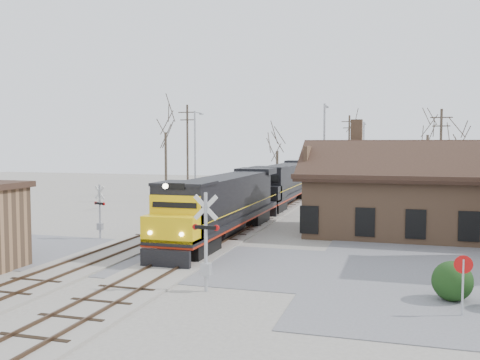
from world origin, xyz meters
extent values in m
plane|color=#A09B91|center=(0.00, 0.00, 0.00)|extent=(140.00, 140.00, 0.00)
cube|color=#5D5D62|center=(0.00, 0.00, 0.01)|extent=(60.00, 9.00, 0.03)
cube|color=#A09B91|center=(0.00, 15.00, 0.06)|extent=(3.40, 90.00, 0.12)
cube|color=#473323|center=(-0.72, 15.00, 0.17)|extent=(0.08, 90.00, 0.14)
cube|color=#473323|center=(0.72, 15.00, 0.17)|extent=(0.08, 90.00, 0.14)
cube|color=#A09B91|center=(-4.50, 15.00, 0.06)|extent=(3.40, 90.00, 0.12)
cube|color=#473323|center=(-5.22, 15.00, 0.17)|extent=(0.08, 90.00, 0.14)
cube|color=#473323|center=(-3.78, 15.00, 0.17)|extent=(0.08, 90.00, 0.14)
cube|color=#856145|center=(12.00, 12.00, 2.00)|extent=(14.00, 8.00, 4.00)
cube|color=black|center=(12.00, 12.00, 4.10)|extent=(15.20, 9.20, 0.30)
cube|color=black|center=(12.00, 9.70, 5.10)|extent=(15.00, 4.71, 2.66)
cube|color=black|center=(12.00, 14.30, 5.10)|extent=(15.00, 4.71, 2.66)
cube|color=#856145|center=(8.00, 13.50, 6.80)|extent=(0.80, 0.80, 2.20)
cube|color=black|center=(0.00, 1.33, 0.51)|extent=(2.34, 3.74, 0.94)
cube|color=black|center=(0.00, 13.48, 0.51)|extent=(2.34, 3.74, 0.94)
cube|color=black|center=(0.00, 7.41, 1.26)|extent=(2.81, 18.70, 0.33)
cube|color=maroon|center=(0.00, 7.41, 1.06)|extent=(2.83, 18.70, 0.11)
cube|color=black|center=(0.00, 8.57, 2.71)|extent=(2.43, 13.56, 2.62)
cube|color=black|center=(0.00, 0.49, 2.71)|extent=(2.81, 2.62, 2.62)
cube|color=yellow|center=(0.00, -1.10, 1.92)|extent=(2.81, 1.68, 1.31)
cube|color=black|center=(0.00, -2.05, 0.51)|extent=(2.62, 0.25, 0.94)
cylinder|color=#FFF2CC|center=(0.00, -1.97, 4.11)|extent=(0.26, 0.10, 0.26)
cube|color=black|center=(0.00, 20.53, 0.51)|extent=(2.34, 3.74, 0.94)
cube|color=black|center=(0.00, 32.69, 0.51)|extent=(2.34, 3.74, 0.94)
cube|color=black|center=(0.00, 26.61, 1.26)|extent=(2.81, 18.70, 0.33)
cube|color=maroon|center=(0.00, 26.61, 1.06)|extent=(2.83, 18.70, 0.11)
cube|color=black|center=(0.00, 27.78, 2.71)|extent=(2.43, 13.56, 2.62)
cube|color=black|center=(0.00, 19.69, 2.71)|extent=(2.81, 2.62, 2.62)
cube|color=black|center=(0.00, 18.10, 1.92)|extent=(2.81, 1.68, 1.31)
cube|color=black|center=(0.00, 17.16, 0.51)|extent=(2.62, 0.25, 0.94)
cylinder|color=#A5A8AD|center=(3.26, -5.14, 2.09)|extent=(0.15, 0.15, 4.17)
cube|color=silver|center=(3.26, -5.14, 3.55)|extent=(1.09, 0.05, 1.09)
cube|color=silver|center=(3.26, -5.14, 3.55)|extent=(1.09, 0.05, 1.09)
cube|color=black|center=(3.26, -5.14, 2.71)|extent=(0.94, 0.16, 0.16)
cylinder|color=#B20C0C|center=(2.79, -5.13, 2.71)|extent=(0.25, 0.08, 0.25)
cylinder|color=#B20C0C|center=(3.73, -5.14, 2.71)|extent=(0.25, 0.08, 0.25)
cube|color=#A5A8AD|center=(3.26, -5.14, 0.94)|extent=(0.42, 0.31, 0.52)
cylinder|color=#A5A8AD|center=(-7.61, 4.53, 1.77)|extent=(0.12, 0.12, 3.55)
cube|color=silver|center=(-7.61, 4.53, 3.01)|extent=(0.89, 0.35, 0.93)
cube|color=silver|center=(-7.61, 4.53, 3.01)|extent=(0.89, 0.35, 0.93)
cube|color=black|center=(-7.61, 4.53, 2.30)|extent=(0.80, 0.41, 0.13)
cylinder|color=#B20C0C|center=(-7.23, 4.39, 2.30)|extent=(0.23, 0.15, 0.21)
cylinder|color=#B20C0C|center=(-7.98, 4.66, 2.30)|extent=(0.23, 0.15, 0.21)
cube|color=#A5A8AD|center=(-7.61, 4.53, 0.80)|extent=(0.35, 0.27, 0.44)
cylinder|color=#A5A8AD|center=(13.21, -5.57, 1.04)|extent=(0.08, 0.08, 2.08)
cylinder|color=#B20C0C|center=(13.21, -5.57, 1.89)|extent=(0.66, 0.10, 0.66)
sphere|color=black|center=(13.05, -3.65, 0.79)|extent=(1.58, 1.58, 1.58)
cylinder|color=#A5A8AD|center=(-7.12, 20.28, 4.58)|extent=(0.18, 0.18, 9.15)
cylinder|color=#A5A8AD|center=(-7.12, 21.18, 9.05)|extent=(0.12, 1.80, 0.12)
cube|color=#A5A8AD|center=(-7.12, 21.98, 8.95)|extent=(0.25, 0.50, 0.12)
cylinder|color=#A5A8AD|center=(4.91, 19.28, 4.75)|extent=(0.18, 0.18, 9.51)
cylinder|color=#A5A8AD|center=(4.91, 20.18, 9.41)|extent=(0.12, 1.80, 0.12)
cube|color=#A5A8AD|center=(4.91, 20.98, 9.31)|extent=(0.25, 0.50, 0.12)
cylinder|color=#A5A8AD|center=(7.37, 32.27, 4.22)|extent=(0.18, 0.18, 8.44)
cylinder|color=#A5A8AD|center=(7.37, 33.17, 8.34)|extent=(0.12, 1.80, 0.12)
cube|color=#A5A8AD|center=(7.37, 33.97, 8.24)|extent=(0.25, 0.50, 0.12)
cylinder|color=#382D23|center=(-10.59, 27.01, 5.12)|extent=(0.24, 0.24, 10.25)
cube|color=#382D23|center=(-10.59, 27.01, 9.45)|extent=(2.00, 0.10, 0.10)
cube|color=#382D23|center=(-10.59, 27.01, 8.65)|extent=(1.60, 0.10, 0.10)
cylinder|color=#382D23|center=(4.87, 43.52, 4.86)|extent=(0.24, 0.24, 9.72)
cube|color=#382D23|center=(4.87, 43.52, 8.92)|extent=(2.00, 0.10, 0.10)
cube|color=#382D23|center=(4.87, 43.52, 8.12)|extent=(1.60, 0.10, 0.10)
cylinder|color=#382D23|center=(14.72, 27.66, 4.70)|extent=(0.24, 0.24, 9.40)
cube|color=#382D23|center=(14.72, 27.66, 8.60)|extent=(2.00, 0.10, 0.10)
cube|color=#382D23|center=(14.72, 27.66, 7.80)|extent=(1.60, 0.10, 0.10)
cylinder|color=#382D23|center=(-15.27, 31.77, 3.73)|extent=(0.32, 0.32, 7.46)
cylinder|color=#382D23|center=(-3.21, 37.70, 2.63)|extent=(0.32, 0.32, 5.25)
cylinder|color=#382D23|center=(4.56, 50.22, 3.32)|extent=(0.32, 0.32, 6.64)
cylinder|color=#382D23|center=(14.31, 43.26, 3.60)|extent=(0.32, 0.32, 7.21)
cylinder|color=#382D23|center=(17.21, 36.66, 2.91)|extent=(0.32, 0.32, 5.83)
camera|label=1|loc=(10.89, -25.88, 6.24)|focal=40.00mm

